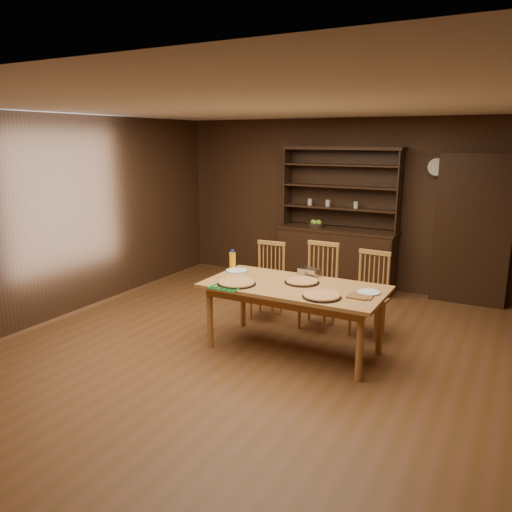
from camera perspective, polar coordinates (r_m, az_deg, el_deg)
The scene contains 20 objects.
floor at distance 5.64m, azimuth -0.53°, elevation -10.66°, with size 6.00×6.00×0.00m, color brown.
room_shell at distance 5.20m, azimuth -0.56°, elevation 5.45°, with size 6.00×6.00×6.00m.
china_hutch at distance 7.86m, azimuth 9.23°, elevation 0.66°, with size 1.84×0.52×2.17m.
doorway at distance 7.53m, azimuth 23.51°, elevation 2.71°, with size 1.00×0.18×2.10m, color black.
wall_clock at distance 7.56m, azimuth 19.96°, elevation 9.55°, with size 0.30×0.05×0.30m.
dining_table at distance 5.41m, azimuth 4.38°, elevation -4.13°, with size 1.94×0.97×0.75m.
chair_left at distance 6.51m, azimuth 1.44°, elevation -2.46°, with size 0.43×0.41×0.99m.
chair_center at distance 6.23m, azimuth 7.28°, elevation -2.97°, with size 0.43×0.41×1.05m.
chair_right at distance 6.09m, azimuth 12.93°, elevation -3.87°, with size 0.44×0.42×1.00m.
pizza_left at distance 5.40m, azimuth -2.23°, elevation -3.07°, with size 0.42×0.42×0.04m.
pizza_right at distance 5.00m, azimuth 7.52°, elevation -4.52°, with size 0.39×0.39×0.04m.
pizza_center at distance 5.47m, azimuth 5.27°, elevation -2.90°, with size 0.38×0.38×0.04m.
cooling_rack at distance 5.32m, azimuth -3.23°, elevation -3.44°, with size 0.31×0.31×0.01m, color #0B9735, non-canonical shape.
plate_left at distance 5.93m, azimuth -2.20°, elevation -1.67°, with size 0.26×0.26×0.02m.
plate_right at distance 5.22m, azimuth 12.74°, elevation -4.06°, with size 0.24×0.24×0.02m.
foil_dish at distance 5.75m, azimuth 6.14°, elevation -1.83°, with size 0.23×0.16×0.09m, color silver.
juice_bottle at distance 6.05m, azimuth -2.71°, elevation -0.45°, with size 0.08×0.08×0.23m.
pot_holder_a at distance 5.08m, azimuth 11.64°, elevation -4.52°, with size 0.20×0.20×0.01m, color red.
pot_holder_b at distance 5.08m, azimuth 12.14°, elevation -4.54°, with size 0.19×0.19×0.01m, color red.
fruit_bowl at distance 7.84m, azimuth 6.89°, elevation 3.61°, with size 0.26×0.26×0.12m.
Camera 1 is at (2.50, -4.51, 2.28)m, focal length 35.00 mm.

